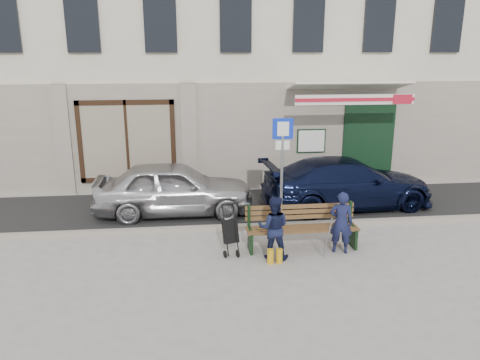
{
  "coord_description": "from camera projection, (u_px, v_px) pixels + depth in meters",
  "views": [
    {
      "loc": [
        -1.39,
        -8.84,
        4.14
      ],
      "look_at": [
        -0.25,
        1.6,
        1.2
      ],
      "focal_mm": 35.0,
      "sensor_mm": 36.0,
      "label": 1
    }
  ],
  "objects": [
    {
      "name": "asphalt_lane",
      "position": [
        243.0,
        207.0,
        12.69
      ],
      "size": [
        60.0,
        3.2,
        0.01
      ],
      "primitive_type": "cube",
      "color": "#282828",
      "rests_on": "ground"
    },
    {
      "name": "parking_sign",
      "position": [
        282.0,
        155.0,
        10.96
      ],
      "size": [
        0.48,
        0.08,
        2.61
      ],
      "rotation": [
        0.0,
        0.0,
        -0.02
      ],
      "color": "gray",
      "rests_on": "ground"
    },
    {
      "name": "ground",
      "position": [
        260.0,
        256.0,
        9.72
      ],
      "size": [
        80.0,
        80.0,
        0.0
      ],
      "primitive_type": "plane",
      "color": "#9E9991",
      "rests_on": "ground"
    },
    {
      "name": "building",
      "position": [
        226.0,
        25.0,
        16.47
      ],
      "size": [
        20.0,
        8.27,
        10.0
      ],
      "color": "beige",
      "rests_on": "ground"
    },
    {
      "name": "car_silver",
      "position": [
        174.0,
        188.0,
        12.05
      ],
      "size": [
        4.06,
        1.65,
        1.38
      ],
      "primitive_type": "imported",
      "rotation": [
        0.0,
        0.0,
        1.57
      ],
      "color": "#BCBBC1",
      "rests_on": "ground"
    },
    {
      "name": "woman",
      "position": [
        273.0,
        228.0,
        9.46
      ],
      "size": [
        0.73,
        0.62,
        1.32
      ],
      "primitive_type": "imported",
      "rotation": [
        0.0,
        0.0,
        2.93
      ],
      "color": "#131835",
      "rests_on": "ground"
    },
    {
      "name": "stroller",
      "position": [
        230.0,
        232.0,
        9.72
      ],
      "size": [
        0.37,
        0.48,
        1.06
      ],
      "rotation": [
        0.0,
        0.0,
        0.3
      ],
      "color": "black",
      "rests_on": "ground"
    },
    {
      "name": "curb",
      "position": [
        251.0,
        227.0,
        11.14
      ],
      "size": [
        60.0,
        0.18,
        0.12
      ],
      "primitive_type": "cube",
      "color": "#9E9384",
      "rests_on": "ground"
    },
    {
      "name": "bench",
      "position": [
        300.0,
        228.0,
        9.98
      ],
      "size": [
        2.4,
        1.17,
        0.98
      ],
      "color": "brown",
      "rests_on": "ground"
    },
    {
      "name": "man",
      "position": [
        341.0,
        222.0,
        9.73
      ],
      "size": [
        0.56,
        0.45,
        1.33
      ],
      "primitive_type": "imported",
      "rotation": [
        0.0,
        0.0,
        2.84
      ],
      "color": "#151A3C",
      "rests_on": "ground"
    },
    {
      "name": "car_navy",
      "position": [
        347.0,
        183.0,
        12.59
      ],
      "size": [
        4.77,
        2.28,
        1.34
      ],
      "primitive_type": "imported",
      "rotation": [
        0.0,
        0.0,
        1.66
      ],
      "color": "black",
      "rests_on": "ground"
    }
  ]
}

